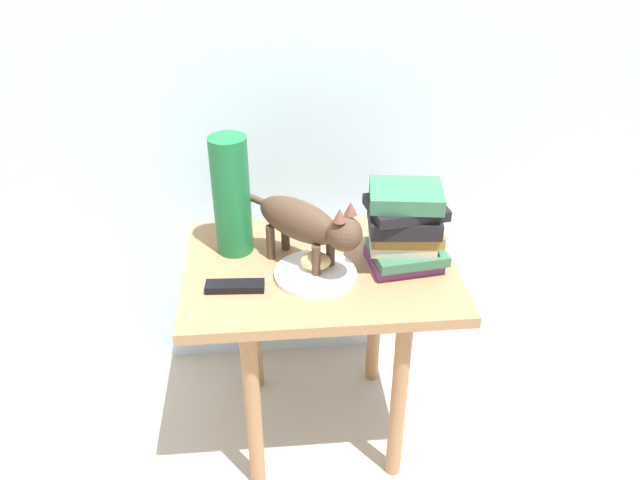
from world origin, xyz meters
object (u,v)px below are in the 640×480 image
object	(u,v)px
book_stack	(405,227)
side_table	(320,295)
cat	(307,224)
green_vase	(231,196)
candle_jar	(403,215)
bread_roll	(316,261)
tv_remote	(235,286)
plate	(315,273)

from	to	relation	value
book_stack	side_table	bearing A→B (deg)	176.79
side_table	cat	size ratio (longest dim) A/B	2.02
cat	green_vase	xyz separation A→B (m)	(-0.20, 0.10, 0.04)
cat	candle_jar	world-z (taller)	cat
bread_roll	candle_jar	xyz separation A→B (m)	(0.28, 0.23, -0.00)
side_table	tv_remote	distance (m)	0.27
plate	book_stack	bearing A→B (deg)	8.61
candle_jar	bread_roll	bearing A→B (deg)	-141.16
tv_remote	green_vase	bearing A→B (deg)	94.27
candle_jar	book_stack	bearing A→B (deg)	-101.82
side_table	tv_remote	world-z (taller)	tv_remote
side_table	book_stack	bearing A→B (deg)	-3.21
book_stack	candle_jar	world-z (taller)	book_stack
book_stack	candle_jar	size ratio (longest dim) A/B	2.70
plate	candle_jar	distance (m)	0.37
green_vase	bread_roll	bearing A→B (deg)	-33.18
plate	bread_roll	bearing A→B (deg)	82.62
bread_roll	tv_remote	distance (m)	0.22
cat	tv_remote	world-z (taller)	cat
book_stack	candle_jar	xyz separation A→B (m)	(0.04, 0.20, -0.08)
bread_roll	candle_jar	world-z (taller)	candle_jar
bread_roll	tv_remote	world-z (taller)	bread_roll
side_table	candle_jar	distance (m)	0.35
side_table	green_vase	size ratio (longest dim) A/B	2.18
side_table	plate	world-z (taller)	plate
bread_roll	green_vase	size ratio (longest dim) A/B	0.24
side_table	cat	world-z (taller)	cat
plate	green_vase	world-z (taller)	green_vase
bread_roll	cat	xyz separation A→B (m)	(-0.02, 0.04, 0.09)
book_stack	green_vase	world-z (taller)	green_vase
candle_jar	tv_remote	size ratio (longest dim) A/B	0.57
cat	candle_jar	size ratio (longest dim) A/B	4.28
tv_remote	bread_roll	bearing A→B (deg)	17.86
green_vase	tv_remote	world-z (taller)	green_vase
plate	tv_remote	bearing A→B (deg)	-168.23
book_stack	green_vase	bearing A→B (deg)	165.75
green_vase	candle_jar	distance (m)	0.52
cat	side_table	bearing A→B (deg)	2.05
candle_jar	tv_remote	bearing A→B (deg)	-150.29
bread_roll	side_table	bearing A→B (deg)	68.16
plate	tv_remote	xyz separation A→B (m)	(-0.21, -0.04, 0.00)
cat	tv_remote	distance (m)	0.25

